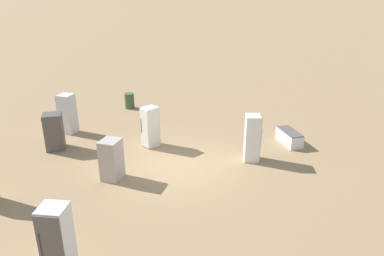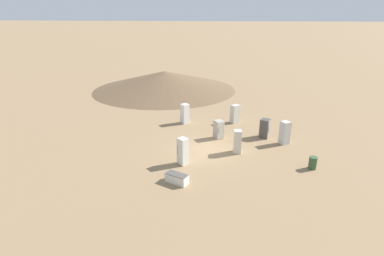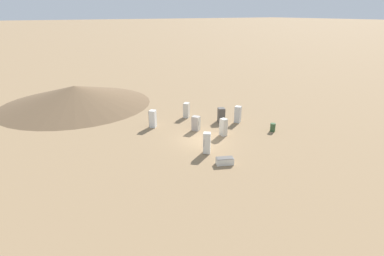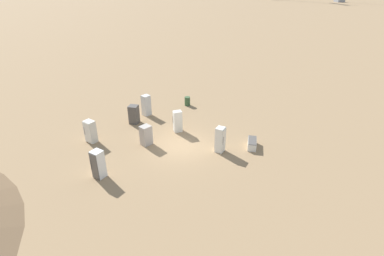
{
  "view_description": "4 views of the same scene",
  "coord_description": "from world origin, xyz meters",
  "px_view_note": "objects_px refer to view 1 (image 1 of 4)",
  "views": [
    {
      "loc": [
        10.76,
        -7.35,
        6.91
      ],
      "look_at": [
        -0.6,
        1.14,
        1.18
      ],
      "focal_mm": 35.0,
      "sensor_mm": 36.0,
      "label": 1
    },
    {
      "loc": [
        -2.67,
        21.01,
        9.76
      ],
      "look_at": [
        1.22,
        -0.51,
        1.47
      ],
      "focal_mm": 28.0,
      "sensor_mm": 36.0,
      "label": 2
    },
    {
      "loc": [
        14.42,
        22.72,
        11.67
      ],
      "look_at": [
        1.39,
        0.37,
        1.59
      ],
      "focal_mm": 28.0,
      "sensor_mm": 36.0,
      "label": 3
    },
    {
      "loc": [
        19.1,
        -2.63,
        11.59
      ],
      "look_at": [
        0.85,
        0.77,
        1.88
      ],
      "focal_mm": 28.0,
      "sensor_mm": 36.0,
      "label": 4
    }
  ],
  "objects_px": {
    "discarded_fridge_1": "(289,137)",
    "rusty_barrel": "(129,101)",
    "discarded_fridge_0": "(57,240)",
    "discarded_fridge_3": "(67,114)",
    "discarded_fridge_2": "(54,131)",
    "discarded_fridge_5": "(252,138)",
    "discarded_fridge_4": "(112,159)",
    "discarded_fridge_7": "(150,127)"
  },
  "relations": [
    {
      "from": "discarded_fridge_4",
      "to": "discarded_fridge_0",
      "type": "bearing_deg",
      "value": -77.05
    },
    {
      "from": "discarded_fridge_0",
      "to": "discarded_fridge_4",
      "type": "xyz_separation_m",
      "value": [
        -3.54,
        3.13,
        -0.18
      ]
    },
    {
      "from": "discarded_fridge_4",
      "to": "discarded_fridge_7",
      "type": "distance_m",
      "value": 3.09
    },
    {
      "from": "discarded_fridge_4",
      "to": "discarded_fridge_5",
      "type": "bearing_deg",
      "value": 33.43
    },
    {
      "from": "discarded_fridge_2",
      "to": "discarded_fridge_7",
      "type": "bearing_deg",
      "value": -9.77
    },
    {
      "from": "discarded_fridge_0",
      "to": "discarded_fridge_7",
      "type": "bearing_deg",
      "value": -93.95
    },
    {
      "from": "discarded_fridge_3",
      "to": "rusty_barrel",
      "type": "height_order",
      "value": "discarded_fridge_3"
    },
    {
      "from": "discarded_fridge_2",
      "to": "rusty_barrel",
      "type": "xyz_separation_m",
      "value": [
        -2.93,
        5.13,
        -0.37
      ]
    },
    {
      "from": "discarded_fridge_5",
      "to": "rusty_barrel",
      "type": "xyz_separation_m",
      "value": [
        -8.75,
        -0.88,
        -0.53
      ]
    },
    {
      "from": "discarded_fridge_3",
      "to": "discarded_fridge_5",
      "type": "relative_size",
      "value": 0.98
    },
    {
      "from": "discarded_fridge_0",
      "to": "discarded_fridge_5",
      "type": "height_order",
      "value": "discarded_fridge_5"
    },
    {
      "from": "discarded_fridge_3",
      "to": "discarded_fridge_5",
      "type": "height_order",
      "value": "discarded_fridge_5"
    },
    {
      "from": "discarded_fridge_0",
      "to": "discarded_fridge_5",
      "type": "bearing_deg",
      "value": -125.42
    },
    {
      "from": "discarded_fridge_2",
      "to": "discarded_fridge_1",
      "type": "bearing_deg",
      "value": -11.05
    },
    {
      "from": "discarded_fridge_3",
      "to": "rusty_barrel",
      "type": "bearing_deg",
      "value": -14.41
    },
    {
      "from": "discarded_fridge_3",
      "to": "discarded_fridge_1",
      "type": "bearing_deg",
      "value": -78.47
    },
    {
      "from": "discarded_fridge_5",
      "to": "rusty_barrel",
      "type": "bearing_deg",
      "value": -135.53
    },
    {
      "from": "discarded_fridge_4",
      "to": "rusty_barrel",
      "type": "relative_size",
      "value": 1.78
    },
    {
      "from": "discarded_fridge_1",
      "to": "rusty_barrel",
      "type": "bearing_deg",
      "value": 132.78
    },
    {
      "from": "discarded_fridge_2",
      "to": "discarded_fridge_3",
      "type": "relative_size",
      "value": 0.85
    },
    {
      "from": "discarded_fridge_4",
      "to": "discarded_fridge_7",
      "type": "bearing_deg",
      "value": 86.64
    },
    {
      "from": "discarded_fridge_0",
      "to": "discarded_fridge_4",
      "type": "distance_m",
      "value": 4.73
    },
    {
      "from": "discarded_fridge_7",
      "to": "rusty_barrel",
      "type": "relative_size",
      "value": 2.06
    },
    {
      "from": "discarded_fridge_0",
      "to": "discarded_fridge_3",
      "type": "relative_size",
      "value": 1.0
    },
    {
      "from": "discarded_fridge_0",
      "to": "discarded_fridge_3",
      "type": "xyz_separation_m",
      "value": [
        -8.84,
        3.41,
        -0.0
      ]
    },
    {
      "from": "discarded_fridge_1",
      "to": "discarded_fridge_7",
      "type": "height_order",
      "value": "discarded_fridge_7"
    },
    {
      "from": "discarded_fridge_0",
      "to": "discarded_fridge_4",
      "type": "height_order",
      "value": "discarded_fridge_0"
    },
    {
      "from": "rusty_barrel",
      "to": "discarded_fridge_3",
      "type": "bearing_deg",
      "value": -70.0
    },
    {
      "from": "discarded_fridge_2",
      "to": "discarded_fridge_7",
      "type": "relative_size",
      "value": 0.9
    },
    {
      "from": "rusty_barrel",
      "to": "discarded_fridge_4",
      "type": "bearing_deg",
      "value": -32.37
    },
    {
      "from": "discarded_fridge_4",
      "to": "discarded_fridge_7",
      "type": "xyz_separation_m",
      "value": [
        -1.64,
        2.61,
        0.12
      ]
    },
    {
      "from": "discarded_fridge_5",
      "to": "discarded_fridge_2",
      "type": "bearing_deg",
      "value": -95.41
    },
    {
      "from": "discarded_fridge_0",
      "to": "discarded_fridge_7",
      "type": "height_order",
      "value": "discarded_fridge_0"
    },
    {
      "from": "discarded_fridge_2",
      "to": "discarded_fridge_5",
      "type": "distance_m",
      "value": 8.37
    },
    {
      "from": "discarded_fridge_1",
      "to": "discarded_fridge_4",
      "type": "xyz_separation_m",
      "value": [
        -1.85,
        -7.67,
        0.47
      ]
    },
    {
      "from": "discarded_fridge_0",
      "to": "discarded_fridge_5",
      "type": "relative_size",
      "value": 0.98
    },
    {
      "from": "discarded_fridge_5",
      "to": "rusty_barrel",
      "type": "relative_size",
      "value": 2.22
    },
    {
      "from": "discarded_fridge_1",
      "to": "discarded_fridge_7",
      "type": "relative_size",
      "value": 0.87
    },
    {
      "from": "rusty_barrel",
      "to": "discarded_fridge_0",
      "type": "bearing_deg",
      "value": -35.76
    },
    {
      "from": "discarded_fridge_2",
      "to": "discarded_fridge_4",
      "type": "bearing_deg",
      "value": -54.99
    },
    {
      "from": "discarded_fridge_1",
      "to": "rusty_barrel",
      "type": "xyz_separation_m",
      "value": [
        -8.61,
        -3.39,
        0.14
      ]
    },
    {
      "from": "discarded_fridge_1",
      "to": "discarded_fridge_4",
      "type": "height_order",
      "value": "discarded_fridge_4"
    }
  ]
}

